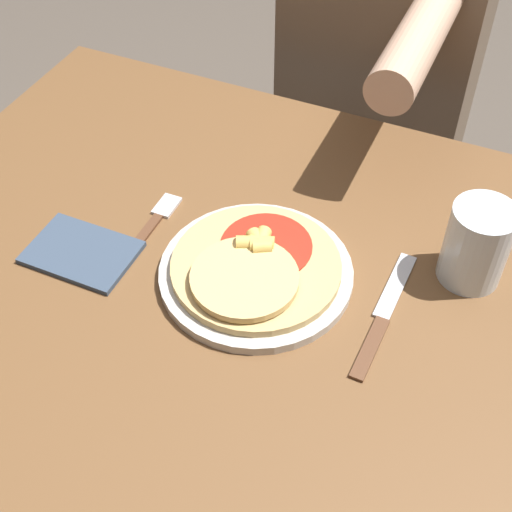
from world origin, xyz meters
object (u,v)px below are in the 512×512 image
at_px(drinking_glass, 477,244).
at_px(person_diner, 382,60).
at_px(plate, 256,273).
at_px(dining_table, 239,329).
at_px(pizza, 254,266).
at_px(knife, 383,315).
at_px(fork, 149,228).

bearing_deg(drinking_glass, person_diner, 117.90).
relative_size(plate, person_diner, 0.21).
xyz_separation_m(plate, drinking_glass, (0.26, 0.12, 0.05)).
bearing_deg(dining_table, drinking_glass, 24.37).
height_order(pizza, person_diner, person_diner).
height_order(pizza, knife, pizza).
relative_size(fork, person_diner, 0.14).
relative_size(dining_table, fork, 5.99).
bearing_deg(pizza, dining_table, -168.56).
xyz_separation_m(pizza, fork, (-0.17, 0.02, -0.02)).
bearing_deg(drinking_glass, fork, -167.27).
distance_m(plate, person_diner, 0.63).
bearing_deg(drinking_glass, knife, -125.42).
xyz_separation_m(dining_table, drinking_glass, (0.28, 0.13, 0.17)).
xyz_separation_m(fork, drinking_glass, (0.43, 0.10, 0.05)).
height_order(dining_table, drinking_glass, drinking_glass).
xyz_separation_m(dining_table, pizza, (0.02, 0.00, 0.14)).
bearing_deg(pizza, plate, 83.10).
relative_size(plate, knife, 1.17).
bearing_deg(dining_table, fork, 168.97).
distance_m(pizza, knife, 0.18).
bearing_deg(fork, drinking_glass, 12.73).
distance_m(drinking_glass, person_diner, 0.59).
bearing_deg(plate, fork, 173.30).
height_order(fork, person_diner, person_diner).
height_order(pizza, fork, pizza).
bearing_deg(knife, plate, -179.02).
relative_size(fork, knife, 0.79).
distance_m(fork, person_diner, 0.63).
distance_m(plate, fork, 0.18).
height_order(plate, drinking_glass, drinking_glass).
relative_size(pizza, fork, 1.29).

